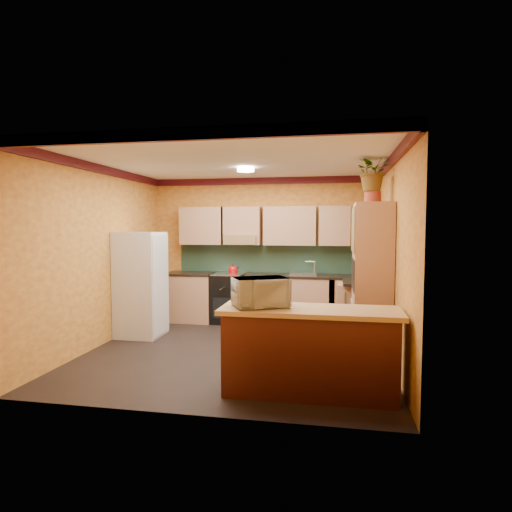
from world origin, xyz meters
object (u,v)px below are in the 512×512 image
Objects in this scene: breakfast_bar at (309,354)px; pantry at (371,282)px; stove at (229,298)px; fridge at (141,284)px; microwave at (260,292)px; base_cabinets_back at (261,300)px.

pantry is at bearing 62.23° from breakfast_bar.
fridge reaches higher than stove.
pantry reaches higher than breakfast_bar.
base_cabinets_back is at bearing 71.90° from microwave.
breakfast_bar is 0.84m from microwave.
stove is at bearing 143.96° from pantry.
base_cabinets_back is 2.15× the size of fridge.
stove is at bearing 82.38° from microwave.
pantry is (1.81, -1.77, 0.61)m from base_cabinets_back.
pantry is 1.17× the size of breakfast_bar.
base_cabinets_back is 4.01× the size of stove.
base_cabinets_back is at bearing 0.00° from stove.
stove is 3.07m from pantry.
fridge reaches higher than base_cabinets_back.
stove is 3.45m from microwave.
base_cabinets_back is 3.36m from breakfast_bar.
stove reaches higher than base_cabinets_back.
base_cabinets_back is 1.74× the size of pantry.
pantry reaches higher than stove.
fridge is 0.81× the size of pantry.
stove is 3.60m from breakfast_bar.
microwave is (2.33, -1.97, 0.24)m from fridge.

